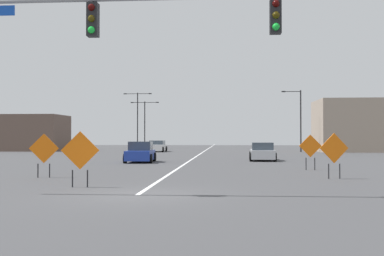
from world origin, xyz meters
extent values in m
plane|color=#444447|center=(0.00, 0.00, 0.00)|extent=(176.56, 176.56, 0.00)
cube|color=white|center=(0.00, 49.05, 0.00)|extent=(0.16, 98.09, 0.01)
cube|color=black|center=(4.24, 0.00, 5.45)|extent=(0.34, 0.32, 1.05)
sphere|color=#3A0503|center=(4.24, -0.17, 5.80)|extent=(0.22, 0.22, 0.22)
sphere|color=#3C3106|center=(4.24, -0.17, 5.45)|extent=(0.22, 0.22, 0.22)
sphere|color=green|center=(4.24, -0.17, 5.10)|extent=(0.22, 0.22, 0.22)
cube|color=black|center=(-1.41, 0.00, 5.45)|extent=(0.34, 0.32, 1.05)
sphere|color=#3A0503|center=(-1.41, -0.17, 5.80)|extent=(0.22, 0.22, 0.22)
sphere|color=#3C3106|center=(-1.41, -0.17, 5.45)|extent=(0.22, 0.22, 0.22)
sphere|color=green|center=(-1.41, -0.17, 5.10)|extent=(0.22, 0.22, 0.22)
cylinder|color=black|center=(-11.03, 57.43, 4.35)|extent=(0.16, 0.16, 8.70)
cylinder|color=black|center=(-12.03, 57.43, 8.55)|extent=(1.98, 0.08, 0.08)
cube|color=#262628|center=(-13.02, 57.43, 8.55)|extent=(0.44, 0.24, 0.14)
cylinder|color=black|center=(-10.04, 57.43, 8.55)|extent=(1.98, 0.08, 0.08)
cube|color=#262628|center=(-9.05, 57.43, 8.55)|extent=(0.44, 0.24, 0.14)
cylinder|color=black|center=(11.66, 42.24, 3.70)|extent=(0.16, 0.16, 7.40)
cylinder|color=black|center=(10.64, 42.24, 7.25)|extent=(2.04, 0.08, 0.08)
cube|color=#262628|center=(9.62, 42.24, 7.25)|extent=(0.44, 0.24, 0.14)
cylinder|color=black|center=(-10.30, 59.70, 3.75)|extent=(0.16, 0.16, 7.50)
cylinder|color=black|center=(-11.34, 59.70, 7.35)|extent=(2.06, 0.08, 0.08)
cube|color=#262628|center=(-12.37, 59.70, 7.35)|extent=(0.44, 0.24, 0.14)
cylinder|color=black|center=(-9.27, 59.70, 7.35)|extent=(2.06, 0.08, 0.08)
cube|color=#262628|center=(-8.24, 59.70, 7.35)|extent=(0.44, 0.24, 0.14)
cube|color=orange|center=(-5.30, 5.83, 1.29)|extent=(1.30, 0.21, 1.31)
cylinder|color=black|center=(-5.55, 5.80, 0.31)|extent=(0.05, 0.05, 0.62)
cylinder|color=black|center=(-5.05, 5.87, 0.31)|extent=(0.05, 0.05, 0.62)
cube|color=orange|center=(-2.47, 2.09, 1.32)|extent=(1.36, 0.21, 1.36)
cylinder|color=black|center=(-2.73, 2.05, 0.31)|extent=(0.05, 0.05, 0.62)
cylinder|color=black|center=(-2.21, 2.12, 0.31)|extent=(0.05, 0.05, 0.62)
cube|color=orange|center=(7.37, 6.17, 1.32)|extent=(1.27, 0.33, 1.30)
cylinder|color=black|center=(7.12, 6.12, 0.32)|extent=(0.05, 0.05, 0.65)
cylinder|color=black|center=(7.61, 6.23, 0.32)|extent=(0.05, 0.05, 0.65)
cube|color=orange|center=(7.30, 11.46, 1.31)|extent=(1.23, 0.18, 1.23)
cylinder|color=black|center=(7.06, 11.43, 0.34)|extent=(0.05, 0.05, 0.67)
cylinder|color=black|center=(7.54, 11.48, 0.34)|extent=(0.05, 0.05, 0.67)
cube|color=#B7BABF|center=(5.49, 21.69, 0.49)|extent=(1.92, 4.59, 0.66)
cube|color=#333D47|center=(5.49, 21.46, 1.10)|extent=(1.66, 2.47, 0.56)
cylinder|color=black|center=(6.43, 23.24, 0.32)|extent=(0.25, 0.65, 0.64)
cylinder|color=black|center=(4.69, 23.31, 0.32)|extent=(0.25, 0.65, 0.64)
cylinder|color=black|center=(6.30, 20.07, 0.32)|extent=(0.25, 0.65, 0.64)
cylinder|color=black|center=(4.56, 20.14, 0.32)|extent=(0.25, 0.65, 0.64)
cube|color=white|center=(-5.66, 42.03, 0.52)|extent=(1.83, 4.44, 0.71)
cube|color=#333D47|center=(-5.66, 42.25, 1.12)|extent=(1.64, 2.34, 0.49)
cylinder|color=black|center=(-6.57, 40.48, 0.32)|extent=(0.22, 0.64, 0.64)
cylinder|color=black|center=(-4.75, 40.47, 0.32)|extent=(0.22, 0.64, 0.64)
cylinder|color=black|center=(-6.57, 43.58, 0.32)|extent=(0.22, 0.64, 0.64)
cylinder|color=black|center=(-4.75, 43.58, 0.32)|extent=(0.22, 0.64, 0.64)
cube|color=#1E389E|center=(-3.34, 18.48, 0.50)|extent=(1.93, 3.92, 0.68)
cube|color=#333D47|center=(-3.35, 18.67, 1.16)|extent=(1.65, 1.95, 0.63)
cylinder|color=black|center=(-4.13, 17.10, 0.32)|extent=(0.25, 0.65, 0.64)
cylinder|color=black|center=(-2.40, 17.19, 0.32)|extent=(0.25, 0.65, 0.64)
cylinder|color=black|center=(-4.27, 19.78, 0.32)|extent=(0.25, 0.65, 0.64)
cylinder|color=black|center=(-2.54, 19.87, 0.32)|extent=(0.25, 0.65, 0.64)
cube|color=gray|center=(18.50, 44.05, 3.16)|extent=(9.23, 7.60, 6.32)
cube|color=brown|center=(-22.64, 44.29, 2.31)|extent=(8.80, 6.54, 4.62)
camera|label=1|loc=(2.74, -14.21, 1.79)|focal=43.58mm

